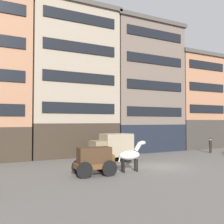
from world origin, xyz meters
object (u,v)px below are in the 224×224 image
object	(u,v)px
delivery_truck_near	(111,147)
pedestrian_officer	(210,145)
cargo_wagon	(95,159)
draft_horse	(131,155)

from	to	relation	value
delivery_truck_near	pedestrian_officer	size ratio (longest dim) A/B	2.42
cargo_wagon	pedestrian_officer	xyz separation A→B (m)	(17.63, 5.51, -0.17)
draft_horse	pedestrian_officer	world-z (taller)	draft_horse
draft_horse	pedestrian_officer	xyz separation A→B (m)	(14.68, 5.51, -0.29)
delivery_truck_near	pedestrian_officer	world-z (taller)	delivery_truck_near
pedestrian_officer	cargo_wagon	bearing A→B (deg)	-162.66
delivery_truck_near	pedestrian_officer	xyz separation A→B (m)	(13.86, 0.58, -0.44)
delivery_truck_near	pedestrian_officer	distance (m)	13.88
cargo_wagon	draft_horse	bearing A→B (deg)	-0.08
pedestrian_officer	draft_horse	bearing A→B (deg)	-159.43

